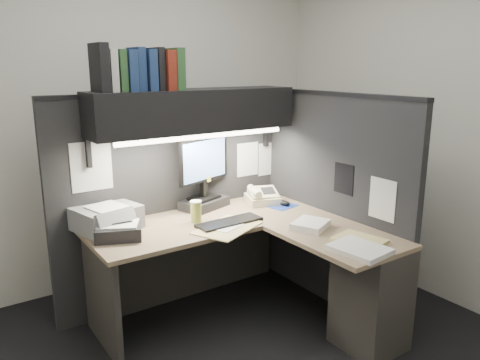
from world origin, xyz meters
The scene contains 22 objects.
floor centered at (0.00, 0.00, 0.00)m, with size 3.50×3.50×0.00m, color black.
wall_back centered at (0.00, 1.50, 1.35)m, with size 3.50×0.04×2.70m, color silver.
wall_right centered at (1.75, 0.00, 1.35)m, with size 0.04×3.00×2.70m, color silver.
partition_back centered at (0.03, 0.93, 0.80)m, with size 1.90×0.06×1.60m, color black.
partition_right centered at (0.98, 0.18, 0.80)m, with size 0.06×1.50×1.60m, color black.
desk centered at (0.43, 0.00, 0.44)m, with size 1.70×1.53×0.73m.
overhead_shelf centered at (0.12, 0.75, 1.50)m, with size 1.55×0.34×0.30m, color black.
task_light_tube centered at (0.12, 0.61, 1.33)m, with size 0.04×0.04×1.32m, color white.
monitor centered at (0.23, 0.82, 0.95)m, with size 0.50×0.33×0.55m.
keyboard centered at (0.18, 0.39, 0.74)m, with size 0.48×0.16×0.02m, color black.
mousepad centered at (0.76, 0.52, 0.73)m, with size 0.22×0.20×0.00m, color #1B3698.
mouse centered at (0.78, 0.51, 0.75)m, with size 0.07×0.11×0.04m, color black.
telephone centered at (0.68, 0.67, 0.78)m, with size 0.24×0.26×0.10m, color beige.
coffee_cup centered at (0.01, 0.56, 0.80)m, with size 0.08×0.08×0.14m, color #C1C54E.
printer centered at (-0.56, 0.78, 0.81)m, with size 0.39×0.33×0.16m, color gray.
notebook_stack centered at (-0.55, 0.57, 0.77)m, with size 0.29×0.24×0.09m, color black.
open_folder centered at (0.12, 0.32, 0.73)m, with size 0.47×0.30×0.01m, color tan.
paper_stack_a centered at (0.60, 0.00, 0.75)m, with size 0.25×0.21×0.05m, color white.
paper_stack_b centered at (0.55, -0.48, 0.75)m, with size 0.26×0.32×0.03m, color white.
manila_stack centered at (0.68, -0.36, 0.74)m, with size 0.23×0.30×0.02m, color tan.
binder_row centered at (-0.29, 0.75, 1.79)m, with size 0.59×0.25×0.30m.
pinned_papers centered at (0.42, 0.56, 1.05)m, with size 1.76×1.31×0.51m.
Camera 1 is at (-1.52, -2.23, 1.82)m, focal length 35.00 mm.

